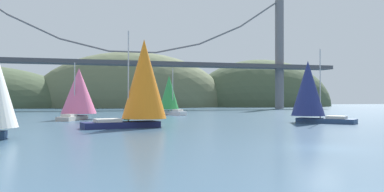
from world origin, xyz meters
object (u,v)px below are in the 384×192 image
object	(u,v)px
sailboat_navy_sail	(309,91)
channel_buoy	(127,117)
sailboat_pink_spinnaker	(79,92)
sailboat_orange_sail	(142,82)
sailboat_green_sail	(169,94)

from	to	relation	value
sailboat_navy_sail	channel_buoy	size ratio (longest dim) A/B	3.67
sailboat_pink_spinnaker	channel_buoy	xyz separation A→B (m)	(7.19, -2.50, -3.86)
sailboat_pink_spinnaker	channel_buoy	world-z (taller)	sailboat_pink_spinnaker
sailboat_navy_sail	sailboat_orange_sail	bearing A→B (deg)	-174.33
sailboat_orange_sail	channel_buoy	bearing A→B (deg)	89.21
sailboat_green_sail	channel_buoy	xyz separation A→B (m)	(-10.24, -16.51, -3.78)
sailboat_navy_sail	sailboat_pink_spinnaker	bearing A→B (deg)	149.88
channel_buoy	sailboat_orange_sail	bearing A→B (deg)	-90.79
sailboat_navy_sail	sailboat_orange_sail	world-z (taller)	sailboat_orange_sail
sailboat_navy_sail	sailboat_green_sail	size ratio (longest dim) A/B	1.05
channel_buoy	sailboat_pink_spinnaker	bearing A→B (deg)	160.85
sailboat_green_sail	sailboat_pink_spinnaker	size ratio (longest dim) A/B	0.99
sailboat_pink_spinnaker	channel_buoy	bearing A→B (deg)	-19.15
sailboat_orange_sail	channel_buoy	size ratio (longest dim) A/B	4.05
sailboat_green_sail	sailboat_pink_spinnaker	xyz separation A→B (m)	(-17.43, -14.02, 0.09)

